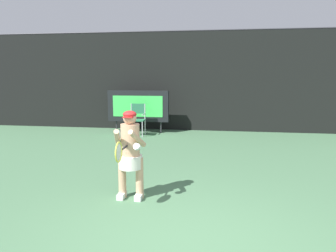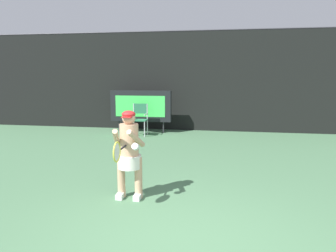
{
  "view_description": "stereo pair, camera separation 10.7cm",
  "coord_description": "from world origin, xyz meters",
  "px_view_note": "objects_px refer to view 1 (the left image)",
  "views": [
    {
      "loc": [
        0.32,
        -3.58,
        2.06
      ],
      "look_at": [
        -0.67,
        2.72,
        1.05
      ],
      "focal_mm": 34.77,
      "sensor_mm": 36.0,
      "label": 1
    },
    {
      "loc": [
        0.42,
        -3.56,
        2.06
      ],
      "look_at": [
        -0.67,
        2.72,
        1.05
      ],
      "focal_mm": 34.77,
      "sensor_mm": 36.0,
      "label": 2
    }
  ],
  "objects_px": {
    "water_bottle": "(119,134)",
    "tennis_player": "(130,151)",
    "umpire_chair": "(137,118)",
    "tennis_racket": "(119,152)",
    "scoreboard": "(138,106)"
  },
  "relations": [
    {
      "from": "scoreboard",
      "to": "umpire_chair",
      "type": "distance_m",
      "value": 0.71
    },
    {
      "from": "water_bottle",
      "to": "tennis_racket",
      "type": "height_order",
      "value": "tennis_racket"
    },
    {
      "from": "tennis_racket",
      "to": "tennis_player",
      "type": "bearing_deg",
      "value": 83.49
    },
    {
      "from": "tennis_player",
      "to": "tennis_racket",
      "type": "distance_m",
      "value": 0.58
    },
    {
      "from": "water_bottle",
      "to": "tennis_player",
      "type": "distance_m",
      "value": 5.49
    },
    {
      "from": "water_bottle",
      "to": "umpire_chair",
      "type": "bearing_deg",
      "value": 41.49
    },
    {
      "from": "scoreboard",
      "to": "water_bottle",
      "type": "distance_m",
      "value": 1.4
    },
    {
      "from": "scoreboard",
      "to": "tennis_player",
      "type": "height_order",
      "value": "scoreboard"
    },
    {
      "from": "scoreboard",
      "to": "tennis_player",
      "type": "xyz_separation_m",
      "value": [
        1.42,
        -6.2,
        -0.14
      ]
    },
    {
      "from": "scoreboard",
      "to": "tennis_racket",
      "type": "height_order",
      "value": "scoreboard"
    },
    {
      "from": "scoreboard",
      "to": "water_bottle",
      "type": "xyz_separation_m",
      "value": [
        -0.39,
        -1.06,
        -0.82
      ]
    },
    {
      "from": "scoreboard",
      "to": "umpire_chair",
      "type": "bearing_deg",
      "value": -79.45
    },
    {
      "from": "water_bottle",
      "to": "scoreboard",
      "type": "bearing_deg",
      "value": 69.88
    },
    {
      "from": "umpire_chair",
      "to": "water_bottle",
      "type": "xyz_separation_m",
      "value": [
        -0.5,
        -0.45,
        -0.5
      ]
    },
    {
      "from": "umpire_chair",
      "to": "tennis_player",
      "type": "bearing_deg",
      "value": -76.88
    }
  ]
}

